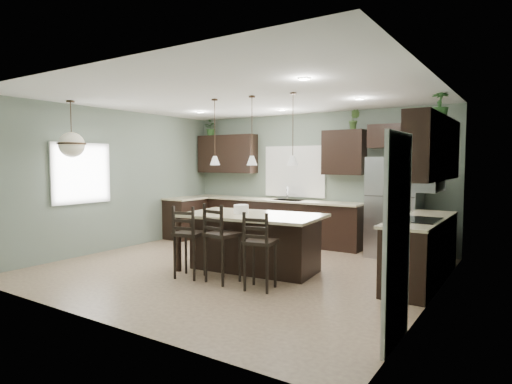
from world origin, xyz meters
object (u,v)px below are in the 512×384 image
(bar_stool_center, at_px, (223,243))
(bar_stool_right, at_px, (260,251))
(refrigerator, at_px, (394,207))
(serving_dish, at_px, (241,209))
(plant_back_left, at_px, (211,128))
(bar_stool_left, at_px, (190,242))
(kitchen_island, at_px, (252,243))

(bar_stool_center, distance_m, bar_stool_right, 0.65)
(refrigerator, distance_m, serving_dish, 2.95)
(serving_dish, xyz_separation_m, plant_back_left, (-2.68, 2.55, 1.59))
(serving_dish, relative_size, plant_back_left, 0.64)
(bar_stool_center, relative_size, bar_stool_right, 1.07)
(bar_stool_left, relative_size, bar_stool_right, 1.02)
(plant_back_left, bearing_deg, refrigerator, -3.06)
(refrigerator, height_order, bar_stool_left, refrigerator)
(bar_stool_left, bearing_deg, refrigerator, 42.77)
(serving_dish, xyz_separation_m, bar_stool_right, (0.86, -0.77, -0.45))
(plant_back_left, bearing_deg, serving_dish, -43.62)
(kitchen_island, bearing_deg, plant_back_left, 133.20)
(kitchen_island, distance_m, bar_stool_right, 1.03)
(serving_dish, relative_size, bar_stool_left, 0.22)
(refrigerator, xyz_separation_m, bar_stool_center, (-1.62, -3.07, -0.34))
(bar_stool_left, bearing_deg, serving_dish, 53.44)
(bar_stool_left, bearing_deg, bar_stool_right, -9.39)
(bar_stool_center, bearing_deg, bar_stool_left, -164.93)
(bar_stool_center, height_order, bar_stool_right, bar_stool_center)
(refrigerator, xyz_separation_m, serving_dish, (-1.83, -2.31, 0.07))
(refrigerator, relative_size, bar_stool_center, 1.59)
(kitchen_island, height_order, bar_stool_center, bar_stool_center)
(plant_back_left, bearing_deg, bar_stool_left, -55.71)
(serving_dish, xyz_separation_m, bar_stool_center, (0.20, -0.76, -0.41))
(bar_stool_left, xyz_separation_m, plant_back_left, (-2.30, 3.38, 2.03))
(refrigerator, xyz_separation_m, plant_back_left, (-4.50, 0.24, 1.66))
(kitchen_island, distance_m, serving_dish, 0.57)
(kitchen_island, height_order, serving_dish, serving_dish)
(bar_stool_left, relative_size, bar_stool_center, 0.95)
(bar_stool_center, bearing_deg, serving_dish, 113.38)
(refrigerator, bearing_deg, kitchen_island, -125.36)
(refrigerator, height_order, kitchen_island, refrigerator)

